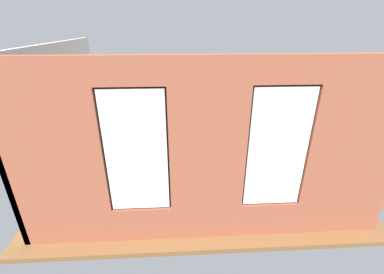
% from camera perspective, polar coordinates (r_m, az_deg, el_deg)
% --- Properties ---
extents(ground_plane, '(6.99, 5.86, 0.10)m').
position_cam_1_polar(ground_plane, '(7.14, 0.82, -6.46)').
color(ground_plane, brown).
extents(brick_wall_with_windows, '(6.39, 0.30, 3.18)m').
position_cam_1_polar(brick_wall_with_windows, '(4.14, 3.45, -5.04)').
color(brick_wall_with_windows, '#9E5138').
rests_on(brick_wall_with_windows, ground_plane).
extents(white_wall_right, '(0.10, 4.86, 3.18)m').
position_cam_1_polar(white_wall_right, '(6.81, -26.47, 4.57)').
color(white_wall_right, white).
rests_on(white_wall_right, ground_plane).
extents(couch_by_window, '(1.73, 0.87, 0.80)m').
position_cam_1_polar(couch_by_window, '(5.34, 1.18, -13.29)').
color(couch_by_window, black).
rests_on(couch_by_window, ground_plane).
extents(couch_left, '(0.99, 1.94, 0.80)m').
position_cam_1_polar(couch_left, '(7.60, 19.93, -2.78)').
color(couch_left, black).
rests_on(couch_left, ground_plane).
extents(coffee_table, '(1.29, 0.72, 0.40)m').
position_cam_1_polar(coffee_table, '(6.85, -2.59, -4.03)').
color(coffee_table, olive).
rests_on(coffee_table, ground_plane).
extents(cup_ceramic, '(0.08, 0.08, 0.09)m').
position_cam_1_polar(cup_ceramic, '(6.71, -1.76, -3.70)').
color(cup_ceramic, '#B23D38').
rests_on(cup_ceramic, coffee_table).
extents(candle_jar, '(0.08, 0.08, 0.12)m').
position_cam_1_polar(candle_jar, '(6.80, -2.61, -3.18)').
color(candle_jar, '#B7333D').
rests_on(candle_jar, coffee_table).
extents(table_plant_small, '(0.17, 0.17, 0.27)m').
position_cam_1_polar(table_plant_small, '(6.89, 0.32, -2.03)').
color(table_plant_small, '#47423D').
rests_on(table_plant_small, coffee_table).
extents(remote_silver, '(0.17, 0.13, 0.02)m').
position_cam_1_polar(remote_silver, '(6.73, -5.89, -4.06)').
color(remote_silver, '#B2B2B7').
rests_on(remote_silver, coffee_table).
extents(media_console, '(1.29, 0.42, 0.46)m').
position_cam_1_polar(media_console, '(7.07, -22.73, -6.22)').
color(media_console, black).
rests_on(media_console, ground_plane).
extents(tv_flatscreen, '(0.98, 0.20, 0.67)m').
position_cam_1_polar(tv_flatscreen, '(6.83, -23.47, -2.08)').
color(tv_flatscreen, black).
rests_on(tv_flatscreen, media_console).
extents(potted_plant_corner_far_left, '(0.59, 0.59, 0.77)m').
position_cam_1_polar(potted_plant_corner_far_left, '(6.00, 28.90, -9.93)').
color(potted_plant_corner_far_left, brown).
rests_on(potted_plant_corner_far_left, ground_plane).
extents(potted_plant_foreground_right, '(1.08, 0.93, 1.17)m').
position_cam_1_polar(potted_plant_foreground_right, '(8.75, -16.93, 3.97)').
color(potted_plant_foreground_right, gray).
rests_on(potted_plant_foreground_right, ground_plane).
extents(potted_plant_mid_room_small, '(0.43, 0.43, 0.64)m').
position_cam_1_polar(potted_plant_mid_room_small, '(7.79, 5.63, -0.04)').
color(potted_plant_mid_room_small, '#9E5638').
rests_on(potted_plant_mid_room_small, ground_plane).
extents(potted_plant_beside_window_right, '(0.75, 0.96, 1.25)m').
position_cam_1_polar(potted_plant_beside_window_right, '(5.22, -19.16, -10.59)').
color(potted_plant_beside_window_right, brown).
rests_on(potted_plant_beside_window_right, ground_plane).
extents(potted_plant_by_left_couch, '(0.35, 0.35, 0.67)m').
position_cam_1_polar(potted_plant_by_left_couch, '(8.61, 14.19, 1.95)').
color(potted_plant_by_left_couch, brown).
rests_on(potted_plant_by_left_couch, ground_plane).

